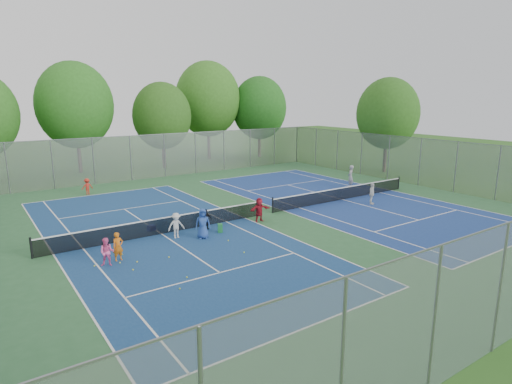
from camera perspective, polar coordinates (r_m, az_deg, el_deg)
ground at (r=27.40m, az=1.19°, el=-3.03°), size 120.00×120.00×0.00m
court_pad at (r=27.40m, az=1.19°, el=-3.02°), size 32.00×32.00×0.01m
court_left at (r=24.15m, az=-12.47°, el=-5.49°), size 10.97×23.77×0.01m
court_right at (r=31.87m, az=11.46°, el=-1.00°), size 10.97×23.77×0.01m
net_left at (r=24.02m, az=-12.52°, el=-4.49°), size 12.87×0.10×0.91m
net_right at (r=31.77m, az=11.49°, el=-0.23°), size 12.87×0.10×0.91m
fence_north at (r=40.80m, az=-12.10°, el=4.78°), size 32.00×0.10×4.00m
fence_east at (r=38.41m, az=21.00°, el=3.74°), size 0.10×32.00×4.00m
tree_nl at (r=45.37m, az=-23.01°, el=10.61°), size 7.20×7.20×10.69m
tree_nc at (r=45.87m, az=-12.42°, el=9.88°), size 6.00×6.00×8.85m
tree_nr at (r=51.54m, az=-6.45°, el=12.21°), size 7.60×7.60×11.42m
tree_ne at (r=53.01m, az=0.45°, el=11.13°), size 6.60×6.60×9.77m
tree_side_e at (r=44.03m, az=17.16°, el=9.96°), size 6.00×6.00×9.20m
ball_crate at (r=24.85m, az=-13.77°, el=-4.69°), size 0.43×0.43×0.31m
ball_hopper at (r=23.88m, az=-4.81°, el=-4.84°), size 0.34×0.34×0.51m
student_a at (r=20.73m, az=-17.92°, el=-6.96°), size 0.53×0.38×1.36m
student_b at (r=20.27m, az=-19.25°, el=-7.58°), size 0.79×0.74×1.30m
student_c at (r=23.18m, az=-10.60°, el=-4.42°), size 0.95×0.62×1.38m
student_d at (r=24.42m, az=-6.73°, el=-3.63°), size 0.75×0.46×1.19m
student_e at (r=22.87m, az=-7.11°, el=-4.20°), size 0.93×0.76×1.64m
student_f at (r=25.71m, az=0.45°, el=-2.39°), size 1.38×0.50×1.47m
child_far_baseline at (r=35.26m, az=-21.58°, el=0.69°), size 0.83×0.50×1.26m
instructor at (r=36.05m, az=12.48°, el=2.03°), size 0.81×0.72×1.87m
teen_court_b at (r=30.85m, az=15.19°, el=-0.24°), size 0.95×0.75×1.51m
tennis_ball_0 at (r=19.62m, az=-16.08°, el=-9.97°), size 0.07×0.07×0.07m
tennis_ball_1 at (r=18.38m, az=-9.19°, el=-11.21°), size 0.07×0.07×0.07m
tennis_ball_2 at (r=21.56m, az=-17.43°, el=-7.97°), size 0.07×0.07×0.07m
tennis_ball_3 at (r=17.43m, az=-10.13°, el=-12.63°), size 0.07×0.07×0.07m
tennis_ball_4 at (r=20.56m, az=-17.69°, el=-9.02°), size 0.07×0.07×0.07m
tennis_ball_5 at (r=21.85m, az=-18.35°, el=-7.76°), size 0.07×0.07×0.07m
tennis_ball_6 at (r=20.83m, az=-1.59°, el=-8.10°), size 0.07×0.07×0.07m
tennis_ball_7 at (r=20.45m, az=-15.56°, el=-9.00°), size 0.07×0.07×0.07m
tennis_ball_8 at (r=22.50m, az=-3.72°, el=-6.51°), size 0.07×0.07×0.07m
tennis_ball_9 at (r=20.66m, az=-11.53°, el=-8.55°), size 0.07×0.07×0.07m
tennis_ball_10 at (r=20.57m, az=-20.73°, el=-9.24°), size 0.07×0.07×0.07m
tennis_ball_11 at (r=21.61m, az=-17.62°, el=-7.94°), size 0.07×0.07×0.07m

